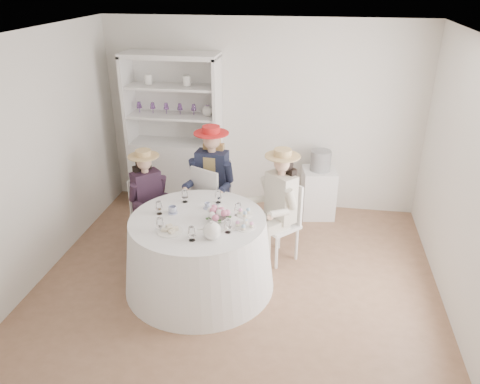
# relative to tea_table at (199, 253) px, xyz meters

# --- Properties ---
(ground) EXTENTS (4.50, 4.50, 0.00)m
(ground) POSITION_rel_tea_table_xyz_m (0.41, 0.20, -0.42)
(ground) COLOR brown
(ground) RESTS_ON ground
(ceiling) EXTENTS (4.50, 4.50, 0.00)m
(ceiling) POSITION_rel_tea_table_xyz_m (0.41, 0.20, 2.28)
(ceiling) COLOR white
(ceiling) RESTS_ON wall_back
(wall_back) EXTENTS (4.50, 0.00, 4.50)m
(wall_back) POSITION_rel_tea_table_xyz_m (0.41, 2.20, 0.93)
(wall_back) COLOR silver
(wall_back) RESTS_ON ground
(wall_front) EXTENTS (4.50, 0.00, 4.50)m
(wall_front) POSITION_rel_tea_table_xyz_m (0.41, -1.80, 0.93)
(wall_front) COLOR silver
(wall_front) RESTS_ON ground
(wall_left) EXTENTS (0.00, 4.50, 4.50)m
(wall_left) POSITION_rel_tea_table_xyz_m (-1.84, 0.20, 0.93)
(wall_left) COLOR silver
(wall_left) RESTS_ON ground
(wall_right) EXTENTS (0.00, 4.50, 4.50)m
(wall_right) POSITION_rel_tea_table_xyz_m (2.66, 0.20, 0.93)
(wall_right) COLOR silver
(wall_right) RESTS_ON ground
(tea_table) EXTENTS (1.67, 1.67, 0.84)m
(tea_table) POSITION_rel_tea_table_xyz_m (0.00, 0.00, 0.00)
(tea_table) COLOR white
(tea_table) RESTS_ON ground
(hutch) EXTENTS (1.45, 0.82, 2.24)m
(hutch) POSITION_rel_tea_table_xyz_m (-0.82, 1.97, 0.38)
(hutch) COLOR silver
(hutch) RESTS_ON ground
(side_table) EXTENTS (0.52, 0.52, 0.71)m
(side_table) POSITION_rel_tea_table_xyz_m (1.28, 1.91, -0.07)
(side_table) COLOR silver
(side_table) RESTS_ON ground
(hatbox) EXTENTS (0.35, 0.35, 0.28)m
(hatbox) POSITION_rel_tea_table_xyz_m (1.28, 1.91, 0.43)
(hatbox) COLOR black
(hatbox) RESTS_ON side_table
(guest_left) EXTENTS (0.56, 0.56, 1.31)m
(guest_left) POSITION_rel_tea_table_xyz_m (-0.81, 0.69, 0.32)
(guest_left) COLOR silver
(guest_left) RESTS_ON ground
(guest_mid) EXTENTS (0.56, 0.58, 1.53)m
(guest_mid) POSITION_rel_tea_table_xyz_m (-0.08, 1.06, 0.45)
(guest_mid) COLOR silver
(guest_mid) RESTS_ON ground
(guest_right) EXTENTS (0.60, 0.61, 1.43)m
(guest_right) POSITION_rel_tea_table_xyz_m (0.81, 0.68, 0.39)
(guest_right) COLOR silver
(guest_right) RESTS_ON ground
(spare_chair) EXTENTS (0.58, 0.58, 1.05)m
(spare_chair) POSITION_rel_tea_table_xyz_m (-0.07, 0.95, 0.15)
(spare_chair) COLOR silver
(spare_chair) RESTS_ON ground
(teacup_a) EXTENTS (0.10, 0.10, 0.07)m
(teacup_a) POSITION_rel_tea_table_xyz_m (-0.30, 0.08, 0.46)
(teacup_a) COLOR white
(teacup_a) RESTS_ON tea_table
(teacup_b) EXTENTS (0.08, 0.08, 0.06)m
(teacup_b) POSITION_rel_tea_table_xyz_m (0.05, 0.25, 0.45)
(teacup_b) COLOR white
(teacup_b) RESTS_ON tea_table
(teacup_c) EXTENTS (0.11, 0.11, 0.07)m
(teacup_c) POSITION_rel_tea_table_xyz_m (0.17, 0.19, 0.46)
(teacup_c) COLOR white
(teacup_c) RESTS_ON tea_table
(flower_bowl) EXTENTS (0.25, 0.25, 0.05)m
(flower_bowl) POSITION_rel_tea_table_xyz_m (0.23, -0.02, 0.45)
(flower_bowl) COLOR white
(flower_bowl) RESTS_ON tea_table
(flower_arrangement) EXTENTS (0.19, 0.19, 0.07)m
(flower_arrangement) POSITION_rel_tea_table_xyz_m (0.23, 0.00, 0.52)
(flower_arrangement) COLOR #D86C92
(flower_arrangement) RESTS_ON tea_table
(table_teapot) EXTENTS (0.26, 0.18, 0.19)m
(table_teapot) POSITION_rel_tea_table_xyz_m (0.24, -0.36, 0.51)
(table_teapot) COLOR white
(table_teapot) RESTS_ON tea_table
(sandwich_plate) EXTENTS (0.26, 0.26, 0.06)m
(sandwich_plate) POSITION_rel_tea_table_xyz_m (-0.21, -0.31, 0.44)
(sandwich_plate) COLOR white
(sandwich_plate) RESTS_ON tea_table
(cupcake_stand) EXTENTS (0.22, 0.22, 0.20)m
(cupcake_stand) POSITION_rel_tea_table_xyz_m (0.52, -0.09, 0.50)
(cupcake_stand) COLOR white
(cupcake_stand) RESTS_ON tea_table
(stemware_set) EXTENTS (0.93, 0.93, 0.15)m
(stemware_set) POSITION_rel_tea_table_xyz_m (0.00, 0.00, 0.50)
(stemware_set) COLOR white
(stemware_set) RESTS_ON tea_table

